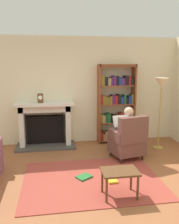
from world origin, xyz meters
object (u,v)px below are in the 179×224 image
Objects in this scene: mantel_clock at (40,98)px; side_table at (120,175)px; floor_lamp at (161,89)px; bookshelf at (116,105)px; fireplace at (45,123)px; armchair_reading at (128,140)px; seated_reader at (126,130)px.

mantel_clock reaches higher than side_table.
floor_lamp reaches higher than mantel_clock.
bookshelf reaches higher than floor_lamp.
armchair_reading is (1.77, -1.17, -0.16)m from fireplace.
mantel_clock is (-0.09, -0.10, 0.63)m from fireplace.
side_table is at bearing 53.42° from armchair_reading.
side_table is (1.17, -2.60, -0.22)m from fireplace.
seated_reader reaches higher than fireplace.
fireplace is 2.55× the size of side_table.
floor_lamp is (0.90, -0.67, 0.46)m from bookshelf.
side_table is at bearing -63.31° from mantel_clock.
armchair_reading reaches higher than side_table.
floor_lamp reaches higher than side_table.
floor_lamp is at bearing -170.43° from seated_reader.
bookshelf is (1.90, 0.14, -0.23)m from mantel_clock.
mantel_clock reaches higher than armchair_reading.
fireplace is 2.91m from floor_lamp.
mantel_clock reaches higher than seated_reader.
seated_reader is (-0.07, -1.09, -0.37)m from bookshelf.
bookshelf is at bearing -105.80° from armchair_reading.
floor_lamp is (2.71, -0.64, 0.86)m from fireplace.
seated_reader is 2.04× the size of side_table.
mantel_clock is at bearing -132.13° from fireplace.
floor_lamp reaches higher than seated_reader.
mantel_clock is 2.93m from side_table.
bookshelf is 1.21m from floor_lamp.
seated_reader is at bearing -93.65° from bookshelf.
armchair_reading is 0.85× the size of seated_reader.
seated_reader is at bearing -27.59° from mantel_clock.
floor_lamp is at bearing -10.90° from mantel_clock.
bookshelf reaches higher than mantel_clock.
mantel_clock is at bearing -43.76° from armchair_reading.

